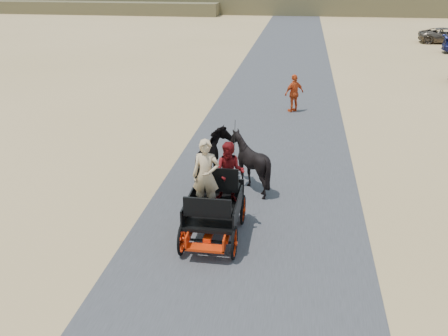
# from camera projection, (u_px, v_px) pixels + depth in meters

# --- Properties ---
(ground) EXTENTS (140.00, 140.00, 0.00)m
(ground) POSITION_uv_depth(u_px,v_px,m) (236.00, 290.00, 10.45)
(ground) COLOR tan
(road) EXTENTS (6.00, 140.00, 0.01)m
(road) POSITION_uv_depth(u_px,v_px,m) (236.00, 290.00, 10.45)
(road) COLOR #38383A
(road) RESTS_ON ground
(ridge_far) EXTENTS (140.00, 6.00, 2.40)m
(ridge_far) POSITION_uv_depth(u_px,v_px,m) (297.00, 5.00, 66.65)
(ridge_far) COLOR brown
(ridge_far) RESTS_ON ground
(ridge_near) EXTENTS (40.00, 4.00, 1.60)m
(ridge_near) POSITION_uv_depth(u_px,v_px,m) (73.00, 7.00, 67.40)
(ridge_near) COLOR brown
(ridge_near) RESTS_ON ground
(carriage) EXTENTS (1.30, 2.40, 0.72)m
(carriage) POSITION_uv_depth(u_px,v_px,m) (214.00, 223.00, 12.37)
(carriage) COLOR black
(carriage) RESTS_ON ground
(horse_left) EXTENTS (0.91, 2.01, 1.70)m
(horse_left) POSITION_uv_depth(u_px,v_px,m) (213.00, 160.00, 15.01)
(horse_left) COLOR black
(horse_left) RESTS_ON ground
(horse_right) EXTENTS (1.37, 1.54, 1.70)m
(horse_right) POSITION_uv_depth(u_px,v_px,m) (249.00, 162.00, 14.85)
(horse_right) COLOR black
(horse_right) RESTS_ON ground
(driver_man) EXTENTS (0.66, 0.43, 1.80)m
(driver_man) POSITION_uv_depth(u_px,v_px,m) (206.00, 176.00, 11.97)
(driver_man) COLOR tan
(driver_man) RESTS_ON carriage
(passenger_woman) EXTENTS (0.77, 0.60, 1.58)m
(passenger_woman) POSITION_uv_depth(u_px,v_px,m) (230.00, 172.00, 12.44)
(passenger_woman) COLOR #660C0F
(passenger_woman) RESTS_ON carriage
(pedestrian) EXTENTS (1.05, 0.96, 1.73)m
(pedestrian) POSITION_uv_depth(u_px,v_px,m) (294.00, 93.00, 22.67)
(pedestrian) COLOR #C74216
(pedestrian) RESTS_ON ground
(car_d) EXTENTS (4.70, 2.38, 1.28)m
(car_d) POSITION_uv_depth(u_px,v_px,m) (447.00, 36.00, 42.34)
(car_d) COLOR brown
(car_d) RESTS_ON ground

